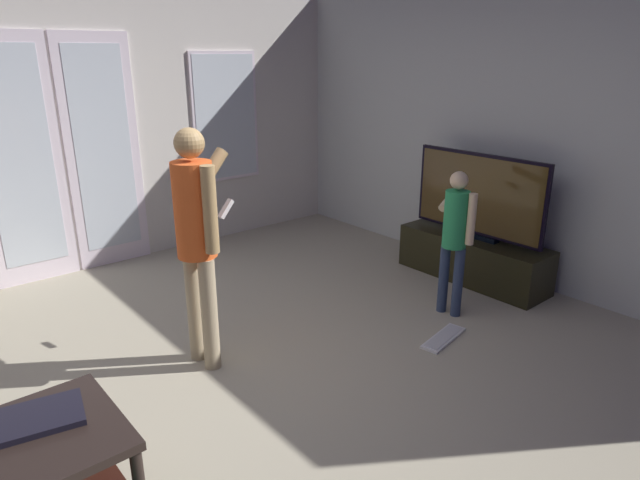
# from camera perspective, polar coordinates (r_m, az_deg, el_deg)

# --- Properties ---
(ground_plane) EXTENTS (6.05, 5.35, 0.02)m
(ground_plane) POSITION_cam_1_polar(r_m,az_deg,el_deg) (3.34, -10.80, -16.52)
(ground_plane) COLOR #B3A990
(wall_back_with_doors) EXTENTS (6.05, 0.09, 2.58)m
(wall_back_with_doors) POSITION_cam_1_polar(r_m,az_deg,el_deg) (5.28, -25.86, 9.95)
(wall_back_with_doors) COLOR silver
(wall_back_with_doors) RESTS_ON ground_plane
(wall_right_plain) EXTENTS (0.06, 5.35, 2.55)m
(wall_right_plain) POSITION_cam_1_polar(r_m,az_deg,el_deg) (4.95, 20.27, 10.39)
(wall_right_plain) COLOR silver
(wall_right_plain) RESTS_ON ground_plane
(tv_stand) EXTENTS (0.42, 1.33, 0.39)m
(tv_stand) POSITION_cam_1_polar(r_m,az_deg,el_deg) (5.00, 15.62, -1.86)
(tv_stand) COLOR black
(tv_stand) RESTS_ON ground_plane
(flat_screen_tv) EXTENTS (0.08, 1.23, 0.73)m
(flat_screen_tv) POSITION_cam_1_polar(r_m,az_deg,el_deg) (4.84, 16.16, 4.42)
(flat_screen_tv) COLOR black
(flat_screen_tv) RESTS_ON tv_stand
(person_adult) EXTENTS (0.51, 0.44, 1.51)m
(person_adult) POSITION_cam_1_polar(r_m,az_deg,el_deg) (3.37, -12.63, 1.08)
(person_adult) COLOR tan
(person_adult) RESTS_ON ground_plane
(person_child) EXTENTS (0.48, 0.36, 1.11)m
(person_child) POSITION_cam_1_polar(r_m,az_deg,el_deg) (4.16, 13.90, 1.00)
(person_child) COLOR navy
(person_child) RESTS_ON ground_plane
(loose_keyboard) EXTENTS (0.46, 0.21, 0.02)m
(loose_keyboard) POSITION_cam_1_polar(r_m,az_deg,el_deg) (4.01, 12.72, -9.89)
(loose_keyboard) COLOR white
(loose_keyboard) RESTS_ON ground_plane
(laptop_closed) EXTENTS (0.38, 0.32, 0.03)m
(laptop_closed) POSITION_cam_1_polar(r_m,az_deg,el_deg) (2.66, -27.06, -16.07)
(laptop_closed) COLOR black
(laptop_closed) RESTS_ON coffee_table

